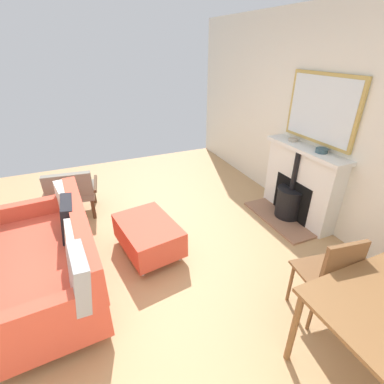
{
  "coord_description": "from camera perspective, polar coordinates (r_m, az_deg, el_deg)",
  "views": [
    {
      "loc": [
        0.33,
        2.76,
        2.2
      ],
      "look_at": [
        -0.71,
        0.39,
        0.84
      ],
      "focal_mm": 26.28,
      "sensor_mm": 36.0,
      "label": 1
    }
  ],
  "objects": [
    {
      "name": "mantel_bowl_far",
      "position": [
        3.8,
        24.84,
        7.71
      ],
      "size": [
        0.14,
        0.14,
        0.06
      ],
      "color": "#334C56",
      "rests_on": "fireplace"
    },
    {
      "name": "dining_chair_near_fireplace",
      "position": [
        2.66,
        26.28,
        -14.56
      ],
      "size": [
        0.45,
        0.45,
        0.9
      ],
      "color": "brown",
      "rests_on": "ground"
    },
    {
      "name": "mirror_over_mantel",
      "position": [
        3.91,
        24.76,
        15.05
      ],
      "size": [
        0.04,
        1.06,
        0.83
      ],
      "color": "tan"
    },
    {
      "name": "sofa",
      "position": [
        3.1,
        -26.51,
        -12.18
      ],
      "size": [
        0.99,
        1.79,
        0.84
      ],
      "color": "#B2B2B7",
      "rests_on": "ground"
    },
    {
      "name": "fireplace",
      "position": [
        4.14,
        20.67,
        0.82
      ],
      "size": [
        0.63,
        1.25,
        1.03
      ],
      "color": "#93664C",
      "rests_on": "ground"
    },
    {
      "name": "wall_left",
      "position": [
        4.12,
        23.33,
        13.36
      ],
      "size": [
        0.12,
        6.02,
        2.66
      ],
      "primitive_type": "cube",
      "color": "silver",
      "rests_on": "ground"
    },
    {
      "name": "ottoman",
      "position": [
        3.35,
        -8.87,
        -8.51
      ],
      "size": [
        0.69,
        0.91,
        0.4
      ],
      "color": "#B2B2B7",
      "rests_on": "ground"
    },
    {
      "name": "ground_plane",
      "position": [
        3.55,
        -13.34,
        -11.6
      ],
      "size": [
        5.22,
        6.02,
        0.01
      ],
      "primitive_type": "cube",
      "color": "tan"
    },
    {
      "name": "armchair_accent",
      "position": [
        4.24,
        -23.27,
        0.32
      ],
      "size": [
        0.74,
        0.66,
        0.73
      ],
      "color": "#4C3321",
      "rests_on": "ground"
    },
    {
      "name": "mantel_bowl_near",
      "position": [
        4.14,
        19.83,
        9.97
      ],
      "size": [
        0.13,
        0.13,
        0.04
      ],
      "color": "#9E9384",
      "rests_on": "fireplace"
    }
  ]
}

